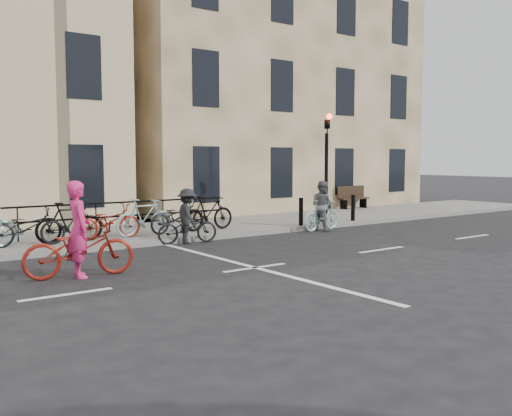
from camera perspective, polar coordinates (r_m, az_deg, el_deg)
ground at (r=12.15m, az=-0.10°, el=-6.01°), size 120.00×120.00×0.00m
building_east at (r=27.99m, az=-1.18°, el=12.86°), size 14.00×10.00×12.00m
traffic_light at (r=19.25m, az=7.08°, el=5.36°), size 0.18×0.30×3.90m
bollard_east at (r=18.45m, az=4.52°, el=-0.36°), size 0.14×0.14×0.90m
bollard_west at (r=20.11m, az=9.67°, el=0.02°), size 0.14×0.14×0.90m
bench at (r=25.10m, az=9.61°, el=1.17°), size 1.60×0.41×0.97m
parked_bikes at (r=15.32m, az=-20.20°, el=-1.58°), size 11.45×1.23×1.05m
cyclist_pink at (r=11.64m, az=-17.27°, el=-3.45°), size 2.21×1.05×1.89m
cyclist_grey at (r=18.36m, az=6.62°, el=-0.25°), size 1.71×0.85×1.60m
cyclist_dark at (r=15.62m, az=-6.87°, el=-1.38°), size 1.76×1.05×1.51m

